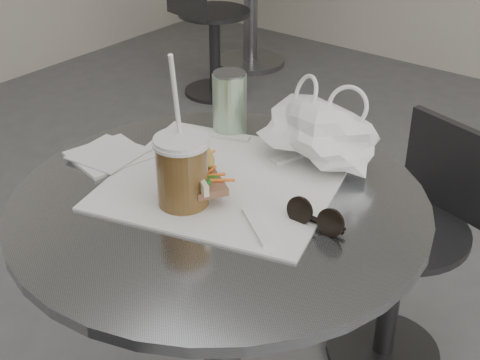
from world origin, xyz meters
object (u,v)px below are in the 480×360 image
Objects in this scene: sunglasses at (316,218)px; iced_coffee at (182,171)px; banh_mi at (199,166)px; drink_can at (230,104)px; chair_far at (404,263)px; bg_chair at (209,38)px; cafe_table at (221,314)px.

iced_coffee is at bearing -160.06° from sunglasses.
drink_can is at bearing 146.44° from banh_mi.
chair_far is at bearing 52.76° from drink_can.
sunglasses reaches higher than bg_chair.
bg_chair is (-1.49, 1.70, -0.16)m from cafe_table.
sunglasses is (0.24, 0.02, -0.02)m from banh_mi.
chair_far is 4.84× the size of drink_can.
banh_mi is at bearing 89.13° from chair_far.
iced_coffee is 2.59× the size of sunglasses.
chair_far is 0.73m from sunglasses.
iced_coffee is (-0.17, -0.65, 0.51)m from chair_far.
sunglasses is at bearing -34.92° from bg_chair.
bg_chair is 2.81× the size of banh_mi.
bg_chair is 6.27× the size of sunglasses.
bg_chair is at bearing 134.68° from sunglasses.
chair_far is at bearing 104.00° from banh_mi.
iced_coffee reaches higher than banh_mi.
iced_coffee is (-0.03, -0.06, 0.34)m from cafe_table.
cafe_table is at bearing -172.52° from sunglasses.
drink_can reaches higher than banh_mi.
banh_mi is 1.78× the size of drink_can.
banh_mi reaches higher than bg_chair.
banh_mi is 0.86× the size of iced_coffee.
iced_coffee is (1.45, -1.76, 0.50)m from bg_chair.
cafe_table is at bearing 58.55° from iced_coffee.
banh_mi is 0.23m from drink_can.
cafe_table is at bearing 94.42° from chair_far.
banh_mi reaches higher than chair_far.
cafe_table is 0.32m from banh_mi.
banh_mi is at bearing 107.87° from iced_coffee.
banh_mi is at bearing -65.37° from drink_can.
iced_coffee is at bearing -40.31° from banh_mi.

